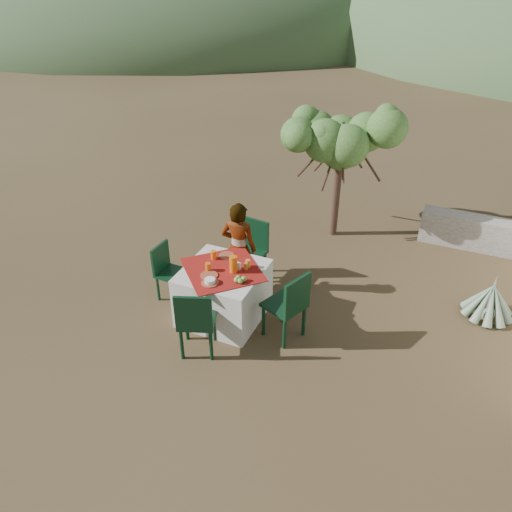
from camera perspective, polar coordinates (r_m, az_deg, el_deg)
The scene contains 22 objects.
ground at distance 7.00m, azimuth -5.02°, elevation -6.68°, with size 160.00×160.00×0.00m, color #3C2D1B.
table at distance 6.75m, azimuth -3.73°, elevation -4.23°, with size 1.30×1.30×0.76m.
chair_far at distance 7.41m, azimuth -0.53°, elevation 0.92°, with size 0.50×0.50×0.96m.
chair_near at distance 6.08m, azimuth -6.88°, elevation -7.28°, with size 0.57×0.57×0.96m.
chair_left at distance 7.17m, azimuth -10.08°, elevation -1.49°, with size 0.40×0.40×0.83m.
chair_right at distance 6.28m, azimuth 3.83°, elevation -5.48°, with size 0.59×0.59×0.99m.
person at distance 7.07m, azimuth -1.97°, elevation 0.87°, with size 0.52×0.34×1.42m, color #8C6651.
shrub_tree at distance 8.36m, azimuth 10.20°, elevation 12.34°, with size 1.74×1.71×2.04m.
agave at distance 7.51m, azimuth 25.15°, elevation -4.66°, with size 0.70×0.70×0.74m.
stone_wall at distance 9.14m, azimuth 26.34°, elevation 1.89°, with size 2.60×0.35×0.55m, color gray.
hill_near_left at distance 40.69m, azimuth -7.87°, elevation 25.62°, with size 40.00×40.00×16.00m, color #314D2B.
plate_far at distance 6.80m, azimuth -3.38°, elevation 0.06°, with size 0.22×0.22×0.01m, color brown.
plate_near at distance 6.42m, azimuth -5.38°, elevation -2.21°, with size 0.23×0.23×0.01m, color brown.
glass_far at distance 6.72m, azimuth -4.87°, elevation 0.13°, with size 0.08×0.08×0.12m, color orange.
glass_near at distance 6.49m, azimuth -5.50°, elevation -1.25°, with size 0.07×0.07×0.12m, color orange.
juice_pitcher at distance 6.41m, azimuth -2.59°, elevation -0.93°, with size 0.10×0.10×0.23m, color orange.
bowl_plate at distance 6.28m, azimuth -5.28°, elevation -3.06°, with size 0.22×0.22×0.01m, color brown.
white_bowl at distance 6.26m, azimuth -5.29°, elevation -2.83°, with size 0.14×0.14×0.05m, color white.
jar_left at distance 6.49m, azimuth -1.16°, elevation -1.20°, with size 0.05×0.05×0.09m, color orange.
jar_right at distance 6.54m, azimuth -0.95°, elevation -0.86°, with size 0.07×0.07×0.11m, color orange.
napkin_holder at distance 6.49m, azimuth -2.10°, elevation -1.14°, with size 0.08×0.04×0.10m, color white.
fruit_cluster at distance 6.26m, azimuth -1.87°, elevation -2.69°, with size 0.14×0.13×0.07m.
Camera 1 is at (2.75, -4.73, 4.36)m, focal length 35.00 mm.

